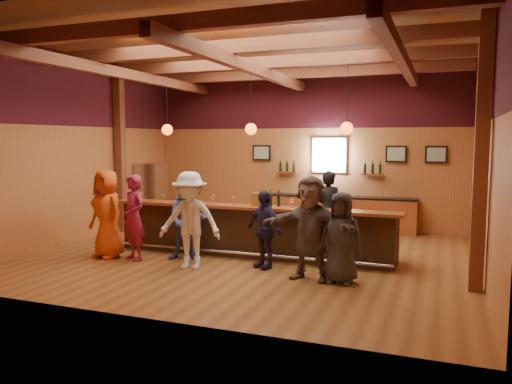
# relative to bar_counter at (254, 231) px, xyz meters

# --- Properties ---
(room) EXTENTS (9.04, 9.00, 4.52)m
(room) POSITION_rel_bar_counter_xyz_m (-0.02, -0.09, 2.69)
(room) COLOR brown
(room) RESTS_ON ground
(bar_counter) EXTENTS (6.30, 1.07, 1.11)m
(bar_counter) POSITION_rel_bar_counter_xyz_m (0.00, 0.00, 0.00)
(bar_counter) COLOR black
(bar_counter) RESTS_ON ground
(back_bar_cabinet) EXTENTS (4.00, 0.52, 0.95)m
(back_bar_cabinet) POSITION_rel_bar_counter_xyz_m (1.18, 3.57, -0.05)
(back_bar_cabinet) COLOR brown
(back_bar_cabinet) RESTS_ON ground
(window) EXTENTS (0.95, 0.09, 0.95)m
(window) POSITION_rel_bar_counter_xyz_m (0.78, 3.80, 1.53)
(window) COLOR silver
(window) RESTS_ON room
(framed_pictures) EXTENTS (5.35, 0.05, 0.45)m
(framed_pictures) POSITION_rel_bar_counter_xyz_m (1.65, 3.79, 1.58)
(framed_pictures) COLOR black
(framed_pictures) RESTS_ON room
(wine_shelves) EXTENTS (3.00, 0.18, 0.30)m
(wine_shelves) POSITION_rel_bar_counter_xyz_m (0.78, 3.73, 1.10)
(wine_shelves) COLOR brown
(wine_shelves) RESTS_ON room
(pendant_lights) EXTENTS (4.24, 0.24, 1.37)m
(pendant_lights) POSITION_rel_bar_counter_xyz_m (-0.02, -0.15, 2.19)
(pendant_lights) COLOR black
(pendant_lights) RESTS_ON room
(stainless_fridge) EXTENTS (0.70, 0.70, 1.80)m
(stainless_fridge) POSITION_rel_bar_counter_xyz_m (-4.12, 2.45, 0.38)
(stainless_fridge) COLOR silver
(stainless_fridge) RESTS_ON ground
(customer_orange) EXTENTS (1.04, 0.83, 1.86)m
(customer_orange) POSITION_rel_bar_counter_xyz_m (-2.82, -1.31, 0.41)
(customer_orange) COLOR #D64914
(customer_orange) RESTS_ON ground
(customer_redvest) EXTENTS (0.77, 0.66, 1.77)m
(customer_redvest) POSITION_rel_bar_counter_xyz_m (-2.15, -1.32, 0.36)
(customer_redvest) COLOR maroon
(customer_redvest) RESTS_ON ground
(customer_denim) EXTENTS (0.97, 0.86, 1.68)m
(customer_denim) POSITION_rel_bar_counter_xyz_m (-1.11, -0.94, 0.32)
(customer_denim) COLOR #454D8B
(customer_denim) RESTS_ON ground
(customer_white) EXTENTS (1.30, 0.87, 1.87)m
(customer_white) POSITION_rel_bar_counter_xyz_m (-0.75, -1.50, 0.42)
(customer_white) COLOR silver
(customer_white) RESTS_ON ground
(customer_navy) EXTENTS (0.96, 0.74, 1.51)m
(customer_navy) POSITION_rel_bar_counter_xyz_m (0.57, -0.98, 0.23)
(customer_navy) COLOR #231C39
(customer_navy) RESTS_ON ground
(customer_brown) EXTENTS (1.78, 0.74, 1.86)m
(customer_brown) POSITION_rel_bar_counter_xyz_m (1.61, -1.46, 0.41)
(customer_brown) COLOR brown
(customer_brown) RESTS_ON ground
(customer_dark) EXTENTS (0.80, 0.53, 1.59)m
(customer_dark) POSITION_rel_bar_counter_xyz_m (2.16, -1.48, 0.27)
(customer_dark) COLOR #2A2B2D
(customer_dark) RESTS_ON ground
(bartender) EXTENTS (0.70, 0.50, 1.80)m
(bartender) POSITION_rel_bar_counter_xyz_m (1.38, 1.05, 0.38)
(bartender) COLOR black
(bartender) RESTS_ON ground
(ice_bucket) EXTENTS (0.24, 0.24, 0.26)m
(ice_bucket) POSITION_rel_bar_counter_xyz_m (0.13, -0.20, 0.72)
(ice_bucket) COLOR brown
(ice_bucket) RESTS_ON bar_counter
(bottle_a) EXTENTS (0.07, 0.07, 0.34)m
(bottle_a) POSITION_rel_bar_counter_xyz_m (0.45, -0.23, 0.72)
(bottle_a) COLOR black
(bottle_a) RESTS_ON bar_counter
(bottle_b) EXTENTS (0.07, 0.07, 0.34)m
(bottle_b) POSITION_rel_bar_counter_xyz_m (0.61, -0.17, 0.72)
(bottle_b) COLOR black
(bottle_b) RESTS_ON bar_counter
(glass_a) EXTENTS (0.08, 0.08, 0.17)m
(glass_a) POSITION_rel_bar_counter_xyz_m (-2.60, -0.31, 0.71)
(glass_a) COLOR silver
(glass_a) RESTS_ON bar_counter
(glass_b) EXTENTS (0.07, 0.07, 0.17)m
(glass_b) POSITION_rel_bar_counter_xyz_m (-2.02, -0.37, 0.71)
(glass_b) COLOR silver
(glass_b) RESTS_ON bar_counter
(glass_c) EXTENTS (0.08, 0.08, 0.17)m
(glass_c) POSITION_rel_bar_counter_xyz_m (-1.67, -0.31, 0.71)
(glass_c) COLOR silver
(glass_c) RESTS_ON bar_counter
(glass_d) EXTENTS (0.09, 0.09, 0.20)m
(glass_d) POSITION_rel_bar_counter_xyz_m (-0.81, -0.34, 0.73)
(glass_d) COLOR silver
(glass_d) RESTS_ON bar_counter
(glass_e) EXTENTS (0.08, 0.08, 0.18)m
(glass_e) POSITION_rel_bar_counter_xyz_m (-0.37, -0.25, 0.71)
(glass_e) COLOR silver
(glass_e) RESTS_ON bar_counter
(glass_f) EXTENTS (0.08, 0.08, 0.18)m
(glass_f) POSITION_rel_bar_counter_xyz_m (0.94, -0.31, 0.72)
(glass_f) COLOR silver
(glass_f) RESTS_ON bar_counter
(glass_g) EXTENTS (0.08, 0.08, 0.17)m
(glass_g) POSITION_rel_bar_counter_xyz_m (1.39, -0.35, 0.71)
(glass_g) COLOR silver
(glass_g) RESTS_ON bar_counter
(glass_h) EXTENTS (0.08, 0.08, 0.18)m
(glass_h) POSITION_rel_bar_counter_xyz_m (1.92, -0.42, 0.71)
(glass_h) COLOR silver
(glass_h) RESTS_ON bar_counter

